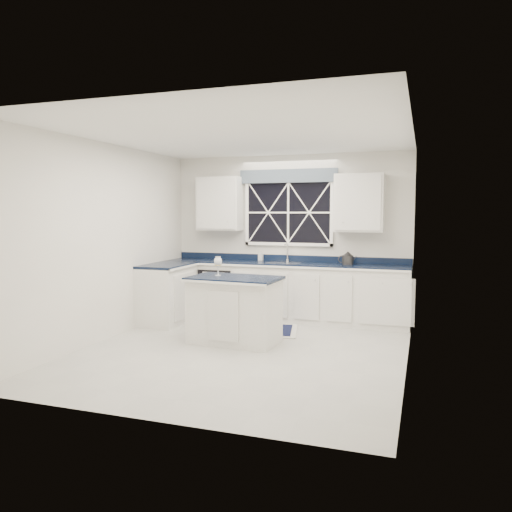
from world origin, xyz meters
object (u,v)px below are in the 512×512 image
(kettle, at_px, (348,258))
(wine_glass, at_px, (218,262))
(dishwasher, at_px, (222,291))
(soap_bottle, at_px, (261,256))
(faucet, at_px, (287,252))
(island, at_px, (235,310))

(kettle, bearing_deg, wine_glass, -147.04)
(dishwasher, xyz_separation_m, kettle, (2.12, 0.04, 0.62))
(soap_bottle, bearing_deg, kettle, -7.06)
(kettle, bearing_deg, faucet, 158.18)
(faucet, distance_m, wine_glass, 1.81)
(kettle, distance_m, wine_glass, 2.20)
(island, relative_size, kettle, 4.32)
(dishwasher, distance_m, kettle, 2.21)
(dishwasher, height_order, faucet, faucet)
(faucet, xyz_separation_m, soap_bottle, (-0.47, 0.03, -0.08))
(dishwasher, relative_size, soap_bottle, 4.96)
(faucet, height_order, kettle, faucet)
(island, relative_size, soap_bottle, 7.52)
(wine_glass, bearing_deg, soap_bottle, 88.86)
(dishwasher, relative_size, faucet, 2.72)
(kettle, distance_m, soap_bottle, 1.50)
(kettle, bearing_deg, soap_bottle, 159.97)
(dishwasher, height_order, soap_bottle, soap_bottle)
(dishwasher, distance_m, faucet, 1.31)
(wine_glass, bearing_deg, kettle, 45.93)
(kettle, xyz_separation_m, wine_glass, (-1.53, -1.58, 0.04))
(faucet, bearing_deg, soap_bottle, 176.89)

